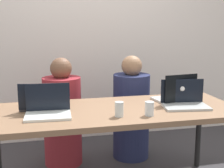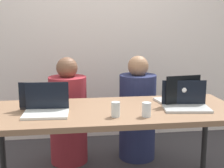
{
  "view_description": "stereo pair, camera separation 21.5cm",
  "coord_description": "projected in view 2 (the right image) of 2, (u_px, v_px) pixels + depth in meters",
  "views": [
    {
      "loc": [
        -0.54,
        -2.23,
        1.36
      ],
      "look_at": [
        0.0,
        0.08,
        0.9
      ],
      "focal_mm": 50.0,
      "sensor_mm": 36.0,
      "label": 1
    },
    {
      "loc": [
        -0.33,
        -2.27,
        1.36
      ],
      "look_at": [
        0.0,
        0.08,
        0.9
      ],
      "focal_mm": 50.0,
      "sensor_mm": 36.0,
      "label": 2
    }
  ],
  "objects": [
    {
      "name": "laptop_front_right",
      "position": [
        186.0,
        103.0,
        2.38
      ],
      "size": [
        0.37,
        0.26,
        0.21
      ],
      "rotation": [
        0.0,
        0.0,
        -0.13
      ],
      "color": "#B1B6B8",
      "rests_on": "desk"
    },
    {
      "name": "person_on_right",
      "position": [
        137.0,
        113.0,
        3.15
      ],
      "size": [
        0.44,
        0.44,
        1.05
      ],
      "rotation": [
        0.0,
        0.0,
        2.93
      ],
      "color": "navy",
      "rests_on": "ground"
    },
    {
      "name": "back_wall",
      "position": [
        96.0,
        36.0,
        3.66
      ],
      "size": [
        4.98,
        0.1,
        2.44
      ],
      "primitive_type": "cube",
      "color": "silver",
      "rests_on": "ground"
    },
    {
      "name": "laptop_front_left",
      "position": [
        46.0,
        107.0,
        2.24
      ],
      "size": [
        0.33,
        0.26,
        0.22
      ],
      "rotation": [
        0.0,
        0.0,
        -0.05
      ],
      "color": "silver",
      "rests_on": "desk"
    },
    {
      "name": "laptop_back_right",
      "position": [
        178.0,
        97.0,
        2.54
      ],
      "size": [
        0.33,
        0.3,
        0.24
      ],
      "rotation": [
        0.0,
        0.0,
        3.28
      ],
      "color": "silver",
      "rests_on": "desk"
    },
    {
      "name": "laptop_back_left",
      "position": [
        41.0,
        102.0,
        2.4
      ],
      "size": [
        0.33,
        0.28,
        0.21
      ],
      "rotation": [
        0.0,
        0.0,
        2.93
      ],
      "color": "#39383F",
      "rests_on": "desk"
    },
    {
      "name": "water_glass_right",
      "position": [
        146.0,
        110.0,
        2.18
      ],
      "size": [
        0.06,
        0.06,
        0.1
      ],
      "color": "silver",
      "rests_on": "desk"
    },
    {
      "name": "desk",
      "position": [
        113.0,
        116.0,
        2.39
      ],
      "size": [
        1.92,
        0.77,
        0.72
      ],
      "color": "#846248",
      "rests_on": "ground"
    },
    {
      "name": "person_on_left",
      "position": [
        68.0,
        116.0,
        3.06
      ],
      "size": [
        0.42,
        0.42,
        1.05
      ],
      "rotation": [
        0.0,
        0.0,
        3.29
      ],
      "color": "maroon",
      "rests_on": "ground"
    },
    {
      "name": "water_glass_center",
      "position": [
        116.0,
        110.0,
        2.17
      ],
      "size": [
        0.06,
        0.06,
        0.11
      ],
      "color": "silver",
      "rests_on": "desk"
    }
  ]
}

